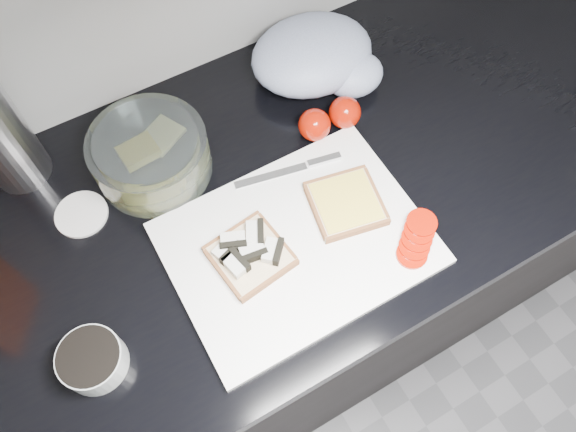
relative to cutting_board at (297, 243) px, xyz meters
name	(u,v)px	position (x,y,z in m)	size (l,w,h in m)	color
base_cabinet	(220,314)	(-0.13, 0.12, -0.48)	(3.50, 0.60, 0.86)	black
countertop	(191,230)	(-0.13, 0.12, -0.03)	(3.50, 0.64, 0.04)	black
cutting_board	(297,243)	(0.00, 0.00, 0.00)	(0.40, 0.30, 0.01)	white
bread_left	(249,254)	(-0.08, 0.01, 0.02)	(0.13, 0.13, 0.03)	#C8B38D
bread_right	(346,203)	(0.10, 0.02, 0.01)	(0.14, 0.14, 0.02)	#C8B38D
tomato_slices	(417,238)	(0.16, -0.09, 0.02)	(0.10, 0.09, 0.02)	#A21303
knife	(302,167)	(0.08, 0.12, 0.01)	(0.19, 0.05, 0.01)	silver
seed_tub	(92,360)	(-0.35, -0.02, 0.02)	(0.09, 0.09, 0.05)	#ADB2B2
tub_lid	(81,214)	(-0.28, 0.22, 0.00)	(0.09, 0.09, 0.01)	silver
glass_bowl	(151,155)	(-0.14, 0.25, 0.03)	(0.20, 0.20, 0.08)	silver
grocery_bag	(318,57)	(0.21, 0.29, 0.04)	(0.24, 0.22, 0.10)	#A9B3D0
whole_tomatoes	(330,119)	(0.16, 0.17, 0.02)	(0.12, 0.06, 0.06)	#A21303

